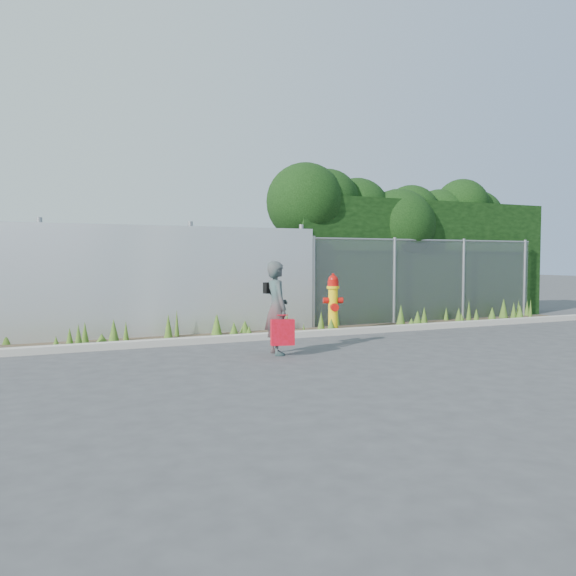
# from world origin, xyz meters

# --- Properties ---
(ground) EXTENTS (80.00, 80.00, 0.00)m
(ground) POSITION_xyz_m (0.00, 0.00, 0.00)
(ground) COLOR #3C3D3F
(ground) RESTS_ON ground
(curb) EXTENTS (16.00, 0.22, 0.12)m
(curb) POSITION_xyz_m (0.00, 1.80, 0.06)
(curb) COLOR #ADA79C
(curb) RESTS_ON ground
(weed_strip) EXTENTS (16.00, 1.33, 0.55)m
(weed_strip) POSITION_xyz_m (0.56, 2.45, 0.15)
(weed_strip) COLOR #433526
(weed_strip) RESTS_ON ground
(corrugated_fence) EXTENTS (8.50, 0.21, 2.30)m
(corrugated_fence) POSITION_xyz_m (-3.25, 3.01, 1.10)
(corrugated_fence) COLOR silver
(corrugated_fence) RESTS_ON ground
(chainlink_fence) EXTENTS (6.50, 0.07, 2.05)m
(chainlink_fence) POSITION_xyz_m (4.25, 3.00, 1.03)
(chainlink_fence) COLOR gray
(chainlink_fence) RESTS_ON ground
(hedge) EXTENTS (7.84, 2.15, 3.82)m
(hedge) POSITION_xyz_m (4.17, 4.02, 2.12)
(hedge) COLOR black
(hedge) RESTS_ON ground
(fire_hydrant) EXTENTS (0.42, 0.37, 1.24)m
(fire_hydrant) POSITION_xyz_m (1.06, 2.12, 0.60)
(fire_hydrant) COLOR yellow
(fire_hydrant) RESTS_ON ground
(woman) EXTENTS (0.40, 0.58, 1.51)m
(woman) POSITION_xyz_m (-1.05, 0.17, 0.75)
(woman) COLOR #106A66
(woman) RESTS_ON ground
(red_tote_bag) EXTENTS (0.37, 0.14, 0.48)m
(red_tote_bag) POSITION_xyz_m (-1.06, -0.07, 0.39)
(red_tote_bag) COLOR #B20A0E
(black_shoulder_bag) EXTENTS (0.24, 0.10, 0.18)m
(black_shoulder_bag) POSITION_xyz_m (-1.06, 0.42, 1.07)
(black_shoulder_bag) COLOR black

